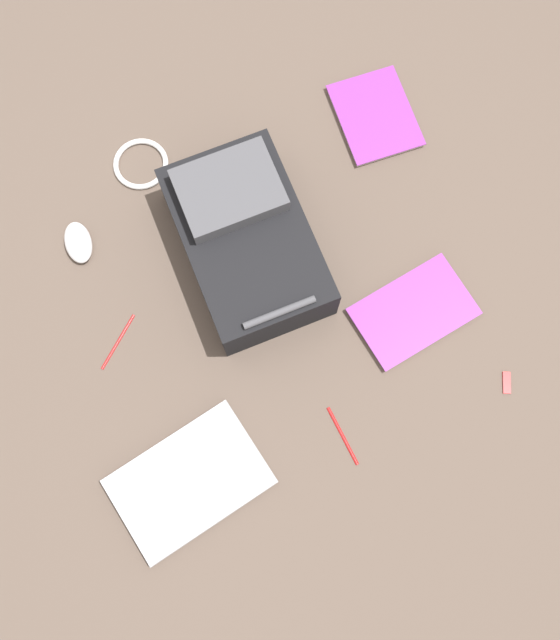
# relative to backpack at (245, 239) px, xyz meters

# --- Properties ---
(ground_plane) EXTENTS (3.41, 3.41, 0.00)m
(ground_plane) POSITION_rel_backpack_xyz_m (-0.06, 0.18, -0.08)
(ground_plane) COLOR brown
(backpack) EXTENTS (0.33, 0.47, 0.19)m
(backpack) POSITION_rel_backpack_xyz_m (0.00, 0.00, 0.00)
(backpack) COLOR black
(backpack) RESTS_ON ground_plane
(laptop) EXTENTS (0.39, 0.31, 0.03)m
(laptop) POSITION_rel_backpack_xyz_m (0.27, 0.50, -0.06)
(laptop) COLOR #929296
(laptop) RESTS_ON ground_plane
(book_manual) EXTENTS (0.31, 0.24, 0.02)m
(book_manual) POSITION_rel_backpack_xyz_m (-0.34, 0.26, -0.07)
(book_manual) COLOR silver
(book_manual) RESTS_ON ground_plane
(book_red) EXTENTS (0.20, 0.25, 0.02)m
(book_red) POSITION_rel_backpack_xyz_m (-0.41, -0.26, -0.07)
(book_red) COLOR silver
(book_red) RESTS_ON ground_plane
(computer_mouse) EXTENTS (0.07, 0.11, 0.03)m
(computer_mouse) POSITION_rel_backpack_xyz_m (0.39, -0.13, -0.06)
(computer_mouse) COLOR silver
(computer_mouse) RESTS_ON ground_plane
(cable_coil) EXTENTS (0.14, 0.14, 0.01)m
(cable_coil) POSITION_rel_backpack_xyz_m (0.20, -0.29, -0.07)
(cable_coil) COLOR silver
(cable_coil) RESTS_ON ground_plane
(pen_black) EXTENTS (0.04, 0.14, 0.01)m
(pen_black) POSITION_rel_backpack_xyz_m (-0.09, 0.50, -0.08)
(pen_black) COLOR red
(pen_black) RESTS_ON ground_plane
(pen_blue) EXTENTS (0.11, 0.11, 0.01)m
(pen_blue) POSITION_rel_backpack_xyz_m (0.36, 0.14, -0.08)
(pen_blue) COLOR red
(pen_blue) RESTS_ON ground_plane
(usb_stick) EXTENTS (0.03, 0.05, 0.01)m
(usb_stick) POSITION_rel_backpack_xyz_m (-0.50, 0.49, -0.08)
(usb_stick) COLOR #B21919
(usb_stick) RESTS_ON ground_plane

